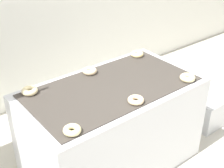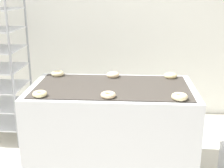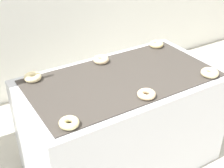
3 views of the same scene
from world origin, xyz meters
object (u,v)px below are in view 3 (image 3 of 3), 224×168
donut_near_center (146,94)px  donut_far_right (156,44)px  donut_near_left (69,123)px  donut_far_center (101,60)px  fryer_machine (122,123)px  donut_far_left (33,77)px  donut_near_right (210,73)px

donut_near_center → donut_far_right: 0.83m
donut_near_left → donut_far_center: 0.83m
fryer_machine → donut_far_left: bearing=151.4°
donut_far_left → donut_far_center: 0.56m
fryer_machine → donut_far_left: 0.78m
fryer_machine → donut_far_center: (-0.01, 0.30, 0.44)m
fryer_machine → donut_near_left: size_ratio=12.54×
donut_near_center → donut_far_left: 0.83m
donut_near_right → donut_far_right: donut_near_right is taller
donut_near_left → fryer_machine: bearing=28.4°
donut_near_right → donut_far_left: (-1.13, 0.62, -0.00)m
donut_far_center → donut_far_left: bearing=178.8°
donut_far_center → donut_far_right: size_ratio=1.01×
fryer_machine → donut_near_right: donut_near_right is taller
donut_near_center → donut_far_center: bearing=89.9°
donut_far_left → donut_far_center: bearing=-1.2°
donut_far_left → donut_far_right: size_ratio=1.02×
fryer_machine → donut_far_left: size_ratio=11.87×
donut_near_left → donut_far_left: size_ratio=0.95×
donut_near_left → donut_near_center: donut_near_left is taller
donut_far_center → fryer_machine: bearing=-87.9°
donut_near_left → donut_far_right: (1.13, 0.62, 0.00)m
donut_near_center → donut_far_right: donut_far_right is taller
donut_far_right → donut_near_center: bearing=-133.2°
donut_far_left → donut_near_left: bearing=-90.3°
fryer_machine → donut_far_right: size_ratio=12.09×
donut_near_center → donut_near_right: 0.57m
donut_near_left → donut_far_left: (0.00, 0.62, 0.00)m
donut_far_left → donut_far_right: (1.13, -0.00, -0.00)m
donut_near_left → donut_far_center: donut_far_center is taller
fryer_machine → donut_near_center: donut_near_center is taller
donut_near_left → donut_near_center: (0.56, 0.01, -0.00)m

